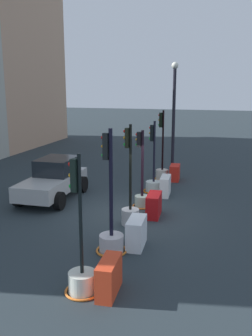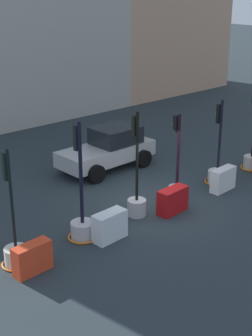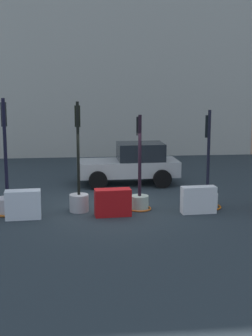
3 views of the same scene
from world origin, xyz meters
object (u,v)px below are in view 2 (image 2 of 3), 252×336
traffic_light_0 (16,248)px  traffic_light_1 (82,221)px  traffic_light_3 (177,183)px  construction_barrier_1 (110,226)px  construction_barrier_0 (32,258)px  construction_barrier_3 (223,179)px  car_silver_hatchback (109,149)px  construction_barrier_2 (173,201)px  traffic_light_5 (252,156)px  traffic_light_2 (137,196)px  traffic_light_4 (217,171)px

traffic_light_0 → traffic_light_1: 2.26m
traffic_light_3 → construction_barrier_1: traffic_light_3 is taller
construction_barrier_0 → construction_barrier_3: bearing=0.5°
construction_barrier_0 → construction_barrier_3: 8.15m
construction_barrier_3 → car_silver_hatchback: car_silver_hatchback is taller
car_silver_hatchback → construction_barrier_0: bearing=-144.6°
construction_barrier_2 → traffic_light_5: bearing=7.0°
traffic_light_5 → construction_barrier_2: 5.44m
traffic_light_3 → construction_barrier_0: (-6.34, -0.70, -0.17)m
traffic_light_2 → traffic_light_4: traffic_light_2 is taller
traffic_light_4 → traffic_light_2: bearing=-179.7°
traffic_light_1 → construction_barrier_0: size_ratio=3.35×
construction_barrier_0 → traffic_light_3: bearing=6.3°
traffic_light_5 → construction_barrier_1: bearing=-175.2°
construction_barrier_2 → construction_barrier_3: bearing=0.8°
construction_barrier_1 → construction_barrier_2: size_ratio=0.96×
traffic_light_1 → construction_barrier_3: traffic_light_1 is taller
traffic_light_3 → traffic_light_4: traffic_light_4 is taller
traffic_light_1 → construction_barrier_0: bearing=-163.5°
traffic_light_0 → traffic_light_1: (2.26, 0.00, 0.04)m
traffic_light_0 → traffic_light_5: traffic_light_5 is taller
construction_barrier_1 → construction_barrier_3: 5.47m
traffic_light_0 → traffic_light_4: (8.73, 0.06, -0.05)m
traffic_light_2 → construction_barrier_3: bearing=-9.0°
construction_barrier_0 → construction_barrier_2: 5.42m
traffic_light_0 → construction_barrier_0: (0.13, -0.63, -0.09)m
construction_barrier_1 → construction_barrier_2: (2.74, 0.02, -0.02)m
construction_barrier_3 → traffic_light_4: bearing=54.0°
traffic_light_2 → traffic_light_0: bearing=-179.5°
traffic_light_2 → car_silver_hatchback: 4.52m
traffic_light_3 → car_silver_hatchback: 3.94m
traffic_light_2 → traffic_light_1: bearing=-179.1°
construction_barrier_3 → construction_barrier_0: bearing=-179.5°
traffic_light_3 → construction_barrier_2: size_ratio=2.70×
traffic_light_1 → traffic_light_2: size_ratio=1.03×
construction_barrier_2 → car_silver_hatchback: size_ratio=0.28×
traffic_light_2 → construction_barrier_3: traffic_light_2 is taller
construction_barrier_1 → car_silver_hatchback: 6.03m
traffic_light_0 → traffic_light_4: 8.73m
traffic_light_3 → construction_barrier_3: 1.92m
construction_barrier_0 → construction_barrier_3: (8.15, 0.06, 0.01)m
traffic_light_0 → car_silver_hatchback: traffic_light_0 is taller
traffic_light_4 → construction_barrier_1: size_ratio=2.95×
traffic_light_5 → car_silver_hatchback: bearing=137.3°
traffic_light_1 → traffic_light_3: (4.21, 0.07, 0.04)m
traffic_light_4 → construction_barrier_2: (-3.18, -0.66, -0.04)m
traffic_light_3 → traffic_light_1: bearing=-179.0°
traffic_light_0 → traffic_light_4: size_ratio=1.03×
construction_barrier_0 → traffic_light_4: bearing=4.6°
traffic_light_1 → construction_barrier_1: (0.55, -0.62, -0.10)m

